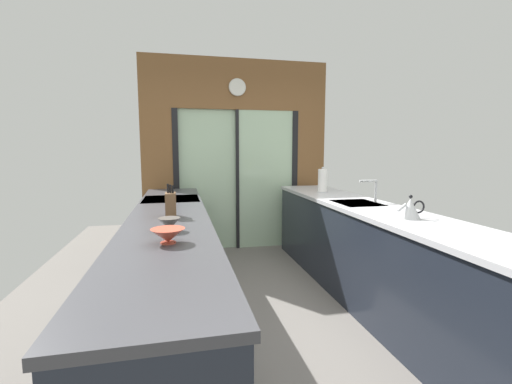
{
  "coord_description": "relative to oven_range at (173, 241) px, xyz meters",
  "views": [
    {
      "loc": [
        -0.82,
        -2.52,
        1.44
      ],
      "look_at": [
        -0.05,
        0.93,
        1.01
      ],
      "focal_mm": 24.23,
      "sensor_mm": 36.0,
      "label": 1
    }
  ],
  "objects": [
    {
      "name": "knife_block",
      "position": [
        0.02,
        -1.03,
        0.56
      ],
      "size": [
        0.08,
        0.14,
        0.26
      ],
      "color": "brown",
      "rests_on": "left_counter_run"
    },
    {
      "name": "ground_plane",
      "position": [
        0.91,
        -0.65,
        -0.47
      ],
      "size": [
        5.04,
        7.6,
        0.02
      ],
      "primitive_type": "cube",
      "color": "slate"
    },
    {
      "name": "sink_faucet",
      "position": [
        1.96,
        -0.7,
        0.62
      ],
      "size": [
        0.19,
        0.02,
        0.23
      ],
      "color": "#B7BABC",
      "rests_on": "right_counter_run"
    },
    {
      "name": "left_counter_run",
      "position": [
        -0.0,
        -1.12,
        0.01
      ],
      "size": [
        0.62,
        3.8,
        0.92
      ],
      "color": "#1E232D",
      "rests_on": "ground_plane"
    },
    {
      "name": "paper_towel_roll",
      "position": [
        1.8,
        0.15,
        0.61
      ],
      "size": [
        0.13,
        0.13,
        0.31
      ],
      "color": "#B7BABC",
      "rests_on": "right_counter_run"
    },
    {
      "name": "kettle",
      "position": [
        1.8,
        -1.5,
        0.54
      ],
      "size": [
        0.24,
        0.16,
        0.18
      ],
      "color": "#B7BABC",
      "rests_on": "right_counter_run"
    },
    {
      "name": "mixing_bowl_far",
      "position": [
        0.02,
        -1.52,
        0.51
      ],
      "size": [
        0.14,
        0.14,
        0.09
      ],
      "color": "#514C47",
      "rests_on": "left_counter_run"
    },
    {
      "name": "back_wall_unit",
      "position": [
        0.91,
        1.15,
        1.07
      ],
      "size": [
        2.64,
        0.12,
        2.7
      ],
      "color": "brown",
      "rests_on": "ground_plane"
    },
    {
      "name": "right_counter_run",
      "position": [
        1.82,
        -0.95,
        0.01
      ],
      "size": [
        0.62,
        3.8,
        0.92
      ],
      "color": "#1E232D",
      "rests_on": "ground_plane"
    },
    {
      "name": "mixing_bowl_near",
      "position": [
        0.02,
        -1.82,
        0.51
      ],
      "size": [
        0.19,
        0.19,
        0.08
      ],
      "color": "#BC4C38",
      "rests_on": "left_counter_run"
    },
    {
      "name": "oven_range",
      "position": [
        0.0,
        0.0,
        0.0
      ],
      "size": [
        0.6,
        0.6,
        0.92
      ],
      "color": "#B7BABC",
      "rests_on": "ground_plane"
    }
  ]
}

